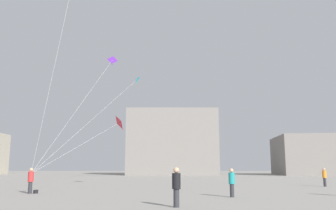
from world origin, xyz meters
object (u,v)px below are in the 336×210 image
Objects in this scene: person_in_red at (31,179)px; person_in_orange at (324,176)px; building_centre_hall at (172,143)px; handbag_beside_flyer at (36,192)px; kite_cyan_delta at (133,83)px; person_in_black at (176,185)px; kite_crimson_delta at (119,123)px; person_in_teal at (232,181)px; kite_violet_delta at (110,64)px; building_right_hall at (335,155)px.

person_in_orange is (23.06, 9.32, -0.01)m from person_in_red.
person_in_red is 0.08× the size of building_centre_hall.
kite_cyan_delta is at bearing 79.60° from handbag_beside_flyer.
person_in_black reaches higher than person_in_orange.
kite_cyan_delta is (4.06, 20.31, 11.46)m from person_in_red.
kite_crimson_delta is at bearing -89.05° from person_in_red.
person_in_orange is at bearing -137.49° from person_in_red.
person_in_red is 23.66m from kite_cyan_delta.
person_in_black is 30.86m from kite_cyan_delta.
building_centre_hall reaches higher than person_in_teal.
handbag_beside_flyer is at bearing -96.15° from kite_violet_delta.
kite_violet_delta is at bearing -135.86° from building_right_hall.
person_in_black is 0.10× the size of kite_violet_delta.
building_right_hall is at bearing -30.29° from person_in_black.
kite_violet_delta is at bearing 83.85° from handbag_beside_flyer.
kite_cyan_delta is at bearing -96.29° from building_centre_hall.
kite_crimson_delta is 12.93m from handbag_beside_flyer.
kite_crimson_delta reaches higher than person_in_red.
building_centre_hall is 36.16m from building_right_hall.
kite_violet_delta reaches higher than kite_crimson_delta.
kite_crimson_delta is (3.92, 11.03, 5.12)m from person_in_red.
kite_crimson_delta is (-19.14, 1.71, 5.13)m from person_in_orange.
kite_cyan_delta reaches higher than kite_crimson_delta.
person_in_orange is 51.53m from building_right_hall.
person_in_black is 0.14× the size of kite_crimson_delta.
person_in_red is 0.88m from handbag_beside_flyer.
kite_cyan_delta is 69.76× the size of handbag_beside_flyer.
person_in_orange is 24.52m from handbag_beside_flyer.
person_in_orange is 24.77m from kite_cyan_delta.
kite_cyan_delta is (-8.94, 22.69, 11.47)m from person_in_teal.
kite_violet_delta is (-21.08, 5.87, 12.47)m from person_in_orange.
person_in_teal is at bearing -85.48° from building_centre_hall.
person_in_teal is 6.28m from person_in_black.
kite_cyan_delta is (0.14, 9.28, 6.34)m from kite_crimson_delta.
kite_crimson_delta is at bearing 71.91° from handbag_beside_flyer.
person_in_orange reaches higher than handbag_beside_flyer.
kite_crimson_delta reaches higher than handbag_beside_flyer.
kite_crimson_delta is (-5.86, 18.81, 5.10)m from person_in_black.
person_in_red is at bearing -164.05° from handbag_beside_flyer.
kite_violet_delta is 0.64× the size of building_right_hall.
building_right_hall is 81.35× the size of handbag_beside_flyer.
building_right_hall is (42.24, 41.00, -9.15)m from kite_violet_delta.
kite_cyan_delta is 0.86× the size of building_right_hall.
kite_violet_delta is at bearing -167.96° from person_in_orange.
building_right_hall is 71.32m from handbag_beside_flyer.
person_in_teal is 0.08× the size of building_centre_hall.
kite_violet_delta reaches higher than building_centre_hall.
person_in_teal is 0.07× the size of kite_cyan_delta.
person_in_orange reaches higher than person_in_teal.
handbag_beside_flyer is at bearing -128.03° from building_right_hall.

